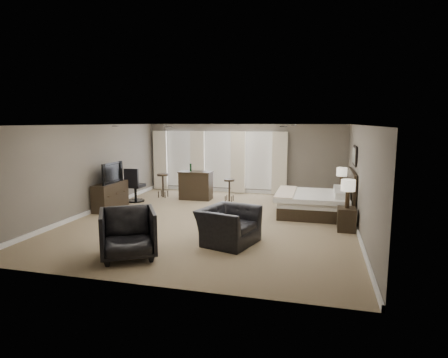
% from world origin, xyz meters
% --- Properties ---
extents(room, '(7.60, 8.60, 2.64)m').
position_xyz_m(room, '(0.00, 0.00, 1.30)').
color(room, '#877456').
rests_on(room, ground).
extents(window_bay, '(5.25, 0.20, 2.30)m').
position_xyz_m(window_bay, '(-1.00, 4.11, 1.20)').
color(window_bay, silver).
rests_on(window_bay, room).
extents(bed, '(2.07, 1.98, 1.32)m').
position_xyz_m(bed, '(2.58, 1.34, 0.66)').
color(bed, silver).
rests_on(bed, ground).
extents(nightstand_near, '(0.43, 0.53, 0.58)m').
position_xyz_m(nightstand_near, '(3.47, -0.11, 0.29)').
color(nightstand_near, black).
rests_on(nightstand_near, ground).
extents(nightstand_far, '(0.41, 0.51, 0.55)m').
position_xyz_m(nightstand_far, '(3.47, 2.79, 0.28)').
color(nightstand_far, black).
rests_on(nightstand_far, ground).
extents(lamp_near, '(0.34, 0.34, 0.71)m').
position_xyz_m(lamp_near, '(3.47, -0.11, 0.93)').
color(lamp_near, beige).
rests_on(lamp_near, nightstand_near).
extents(lamp_far, '(0.33, 0.33, 0.69)m').
position_xyz_m(lamp_far, '(3.47, 2.79, 0.90)').
color(lamp_far, beige).
rests_on(lamp_far, nightstand_far).
extents(wall_art, '(0.04, 0.96, 0.56)m').
position_xyz_m(wall_art, '(3.70, 1.34, 1.75)').
color(wall_art, slate).
rests_on(wall_art, room).
extents(dresser, '(0.46, 1.42, 0.83)m').
position_xyz_m(dresser, '(-3.45, 0.50, 0.41)').
color(dresser, black).
rests_on(dresser, ground).
extents(tv, '(0.64, 1.10, 0.14)m').
position_xyz_m(tv, '(-3.45, 0.50, 0.90)').
color(tv, black).
rests_on(tv, dresser).
extents(armchair_near, '(1.12, 1.41, 1.08)m').
position_xyz_m(armchair_near, '(0.87, -1.79, 0.54)').
color(armchair_near, black).
rests_on(armchair_near, ground).
extents(armchair_far, '(1.40, 1.38, 1.08)m').
position_xyz_m(armchair_far, '(-0.85, -3.14, 0.54)').
color(armchair_far, black).
rests_on(armchair_far, ground).
extents(bar_counter, '(1.14, 0.59, 0.99)m').
position_xyz_m(bar_counter, '(-1.38, 2.58, 0.50)').
color(bar_counter, black).
rests_on(bar_counter, ground).
extents(bar_stool_left, '(0.50, 0.50, 0.85)m').
position_xyz_m(bar_stool_left, '(-2.64, 2.65, 0.42)').
color(bar_stool_left, black).
rests_on(bar_stool_left, ground).
extents(bar_stool_right, '(0.42, 0.42, 0.76)m').
position_xyz_m(bar_stool_right, '(-0.17, 2.54, 0.38)').
color(bar_stool_right, black).
rests_on(bar_stool_right, ground).
extents(desk_chair, '(0.61, 0.61, 1.16)m').
position_xyz_m(desk_chair, '(-3.23, 1.70, 0.58)').
color(desk_chair, black).
rests_on(desk_chair, ground).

